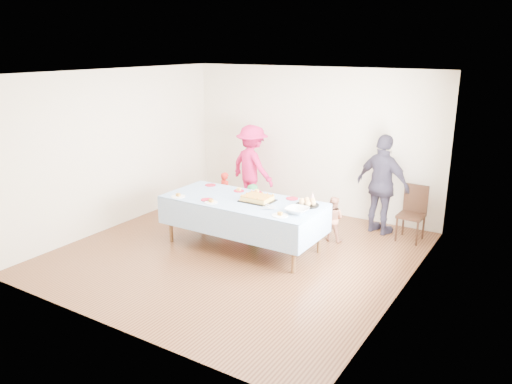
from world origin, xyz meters
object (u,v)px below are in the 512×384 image
Objects in this scene: party_table at (243,203)px; dining_chair at (413,210)px; birthday_cake at (257,199)px; adult_left at (252,167)px.

dining_chair is at bearing 38.91° from party_table.
birthday_cake is (0.23, 0.06, 0.10)m from party_table.
adult_left is (-1.19, 1.72, -0.01)m from birthday_cake.
dining_chair reaches higher than birthday_cake.
party_table is 1.54× the size of adult_left.
birthday_cake is 0.55× the size of dining_chair.
party_table is 2.76× the size of dining_chair.
adult_left is (-0.96, 1.78, 0.08)m from party_table.
birthday_cake is at bearing 140.99° from adult_left.
birthday_cake reaches higher than party_table.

